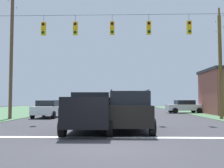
% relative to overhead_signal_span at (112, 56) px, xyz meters
% --- Properties ---
extents(ground_plane, '(120.00, 120.00, 0.00)m').
position_rel_overhead_signal_span_xyz_m(ground_plane, '(0.18, -9.90, -4.72)').
color(ground_plane, '#333338').
extents(stop_bar_stripe, '(14.92, 0.45, 0.01)m').
position_rel_overhead_signal_span_xyz_m(stop_bar_stripe, '(0.18, -7.65, -4.71)').
color(stop_bar_stripe, white).
rests_on(stop_bar_stripe, ground).
extents(lane_dash_0, '(2.50, 0.15, 0.01)m').
position_rel_overhead_signal_span_xyz_m(lane_dash_0, '(0.18, -1.65, -4.71)').
color(lane_dash_0, white).
rests_on(lane_dash_0, ground).
extents(lane_dash_1, '(2.50, 0.15, 0.01)m').
position_rel_overhead_signal_span_xyz_m(lane_dash_1, '(0.18, 5.99, -4.71)').
color(lane_dash_1, white).
rests_on(lane_dash_1, ground).
extents(lane_dash_2, '(2.50, 0.15, 0.01)m').
position_rel_overhead_signal_span_xyz_m(lane_dash_2, '(0.18, 14.08, -4.71)').
color(lane_dash_2, white).
rests_on(lane_dash_2, ground).
extents(overhead_signal_span, '(17.54, 0.31, 8.34)m').
position_rel_overhead_signal_span_xyz_m(overhead_signal_span, '(0.00, 0.00, 0.00)').
color(overhead_signal_span, '#503A2D').
rests_on(overhead_signal_span, ground).
extents(pickup_truck, '(2.33, 5.42, 1.95)m').
position_rel_overhead_signal_span_xyz_m(pickup_truck, '(-0.89, -5.67, -3.75)').
color(pickup_truck, black).
rests_on(pickup_truck, ground).
extents(suv_black, '(2.23, 4.81, 2.05)m').
position_rel_overhead_signal_span_xyz_m(suv_black, '(1.03, -5.44, -3.66)').
color(suv_black, black).
rests_on(suv_black, ground).
extents(distant_car_crossing_white, '(2.18, 4.38, 1.52)m').
position_rel_overhead_signal_span_xyz_m(distant_car_crossing_white, '(-5.79, 4.54, -3.93)').
color(distant_car_crossing_white, silver).
rests_on(distant_car_crossing_white, ground).
extents(distant_car_oncoming, '(4.46, 2.36, 1.52)m').
position_rel_overhead_signal_span_xyz_m(distant_car_oncoming, '(8.21, 12.95, -3.93)').
color(distant_car_oncoming, silver).
rests_on(distant_car_oncoming, ground).
extents(distant_car_far_parked, '(2.22, 4.40, 1.52)m').
position_rel_overhead_signal_span_xyz_m(distant_car_far_parked, '(-6.34, 12.95, -3.93)').
color(distant_car_far_parked, slate).
rests_on(distant_car_far_parked, ground).
extents(utility_pole_mid_right, '(0.28, 1.75, 9.25)m').
position_rel_overhead_signal_span_xyz_m(utility_pole_mid_right, '(8.85, 3.14, -0.12)').
color(utility_pole_mid_right, brown).
rests_on(utility_pole_mid_right, ground).
extents(utility_pole_near_left, '(0.28, 1.80, 11.38)m').
position_rel_overhead_signal_span_xyz_m(utility_pole_near_left, '(-8.50, 2.78, 1.00)').
color(utility_pole_near_left, brown).
rests_on(utility_pole_near_left, ground).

